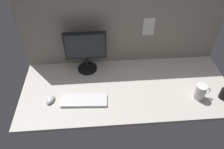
% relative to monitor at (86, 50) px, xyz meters
% --- Properties ---
extents(ground_plane, '(1.80, 0.80, 0.03)m').
position_rel_monitor_xyz_m(ground_plane, '(0.34, -0.25, -0.23)').
color(ground_plane, beige).
extents(cubicle_wall_back, '(1.80, 0.06, 0.70)m').
position_rel_monitor_xyz_m(cubicle_wall_back, '(0.34, 0.12, 0.13)').
color(cubicle_wall_back, gray).
rests_on(cubicle_wall_back, ground_plane).
extents(monitor, '(0.37, 0.18, 0.40)m').
position_rel_monitor_xyz_m(monitor, '(0.00, 0.00, 0.00)').
color(monitor, black).
rests_on(monitor, ground_plane).
extents(keyboard, '(0.38, 0.15, 0.02)m').
position_rel_monitor_xyz_m(keyboard, '(-0.02, -0.40, -0.20)').
color(keyboard, silver).
rests_on(keyboard, ground_plane).
extents(mouse, '(0.09, 0.11, 0.03)m').
position_rel_monitor_xyz_m(mouse, '(-0.30, -0.38, -0.20)').
color(mouse, silver).
rests_on(mouse, ground_plane).
extents(mug_black_travel, '(0.07, 0.07, 0.09)m').
position_rel_monitor_xyz_m(mug_black_travel, '(1.12, -0.45, -0.17)').
color(mug_black_travel, black).
rests_on(mug_black_travel, ground_plane).
extents(mug_ceramic_white, '(0.13, 0.09, 0.13)m').
position_rel_monitor_xyz_m(mug_ceramic_white, '(0.92, -0.43, -0.15)').
color(mug_ceramic_white, white).
rests_on(mug_ceramic_white, ground_plane).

